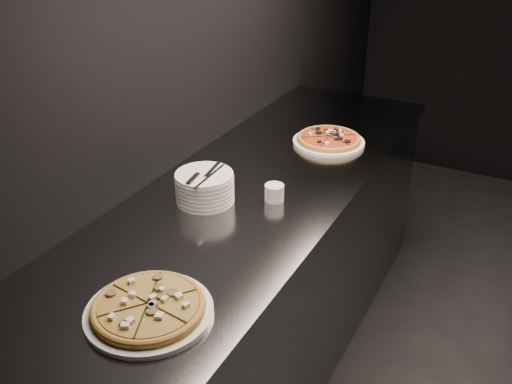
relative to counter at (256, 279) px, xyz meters
The scene contains 7 objects.
wall_left 1.01m from the counter, behind, with size 0.02×5.00×2.80m, color black.
counter is the anchor object (origin of this frame).
pizza_mushroom 0.95m from the counter, 82.59° to the right, with size 0.35×0.35×0.04m.
pizza_tomato 0.70m from the counter, 78.33° to the left, with size 0.38×0.38×0.04m.
plate_stack 0.56m from the counter, 117.00° to the right, with size 0.21×0.21×0.11m.
cutlery 0.62m from the counter, 113.43° to the right, with size 0.08×0.23×0.01m.
ramekin 0.51m from the counter, 34.06° to the right, with size 0.07×0.07×0.06m.
Camera 1 is at (-1.21, -1.73, 1.94)m, focal length 40.00 mm.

